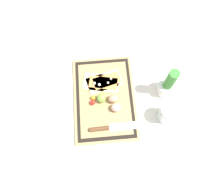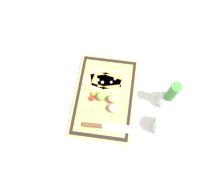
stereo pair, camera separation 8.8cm
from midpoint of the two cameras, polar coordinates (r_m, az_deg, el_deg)
ground_plane at (r=1.21m, az=0.12°, el=-0.51°), size 6.00×6.00×0.00m
cutting_board at (r=1.20m, az=0.12°, el=-0.38°), size 0.49×0.33×0.02m
pizza_slice_near at (r=1.22m, az=0.22°, el=3.74°), size 0.14×0.22×0.02m
pizza_slice_far at (r=1.22m, az=1.20°, el=3.89°), size 0.15×0.21×0.02m
knife at (r=1.14m, az=-0.56°, el=-8.16°), size 0.05×0.29×0.02m
egg_brown at (r=1.16m, az=2.23°, el=-0.98°), size 0.05×0.05×0.05m
egg_pink at (r=1.15m, az=2.49°, el=-3.41°), size 0.05×0.05×0.05m
lime at (r=1.16m, az=-0.73°, el=-0.19°), size 0.05×0.05×0.05m
cherry_tomato_red at (r=1.17m, az=-3.19°, el=-0.82°), size 0.03×0.03×0.03m
cherry_tomato_yellow at (r=1.18m, az=-2.80°, el=0.31°), size 0.02×0.02×0.02m
herb_pot at (r=1.18m, az=16.78°, el=-0.43°), size 0.09×0.09×0.22m
sauce_jar at (r=1.15m, az=15.04°, el=-7.61°), size 0.09×0.09×0.11m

